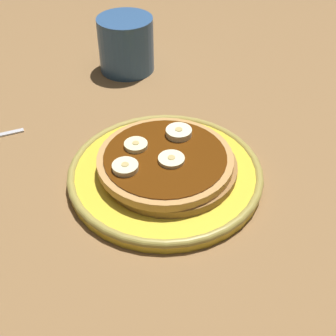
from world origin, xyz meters
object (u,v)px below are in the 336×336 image
(pancake_stack, at_px, (169,164))
(banana_slice_2, at_px, (139,145))
(coffee_mug, at_px, (128,43))
(banana_slice_1, at_px, (128,167))
(banana_slice_3, at_px, (181,133))
(banana_slice_0, at_px, (174,160))
(plate, at_px, (168,173))

(pancake_stack, relative_size, banana_slice_2, 6.00)
(banana_slice_2, bearing_deg, coffee_mug, 5.96)
(banana_slice_1, relative_size, banana_slice_3, 0.93)
(coffee_mug, bearing_deg, banana_slice_1, -176.71)
(banana_slice_0, height_order, banana_slice_2, same)
(banana_slice_1, relative_size, coffee_mug, 0.24)
(banana_slice_0, distance_m, banana_slice_3, 0.05)
(banana_slice_3, height_order, coffee_mug, coffee_mug)
(banana_slice_0, distance_m, banana_slice_1, 0.05)
(pancake_stack, height_order, banana_slice_0, banana_slice_0)
(banana_slice_0, height_order, banana_slice_3, banana_slice_3)
(pancake_stack, xyz_separation_m, banana_slice_0, (-0.01, -0.01, 0.01))
(plate, distance_m, banana_slice_1, 0.06)
(pancake_stack, xyz_separation_m, banana_slice_3, (0.04, -0.02, 0.01))
(banana_slice_0, height_order, banana_slice_1, banana_slice_1)
(plate, xyz_separation_m, coffee_mug, (0.28, 0.06, 0.04))
(pancake_stack, bearing_deg, banana_slice_3, -20.64)
(plate, xyz_separation_m, banana_slice_0, (-0.01, -0.01, 0.03))
(banana_slice_2, distance_m, coffee_mug, 0.26)
(banana_slice_1, distance_m, banana_slice_3, 0.09)
(banana_slice_0, relative_size, banana_slice_2, 1.09)
(banana_slice_0, height_order, coffee_mug, coffee_mug)
(plate, relative_size, coffee_mug, 1.89)
(pancake_stack, bearing_deg, banana_slice_0, -143.77)
(plate, bearing_deg, banana_slice_0, -142.92)
(banana_slice_1, bearing_deg, plate, -62.24)
(coffee_mug, bearing_deg, plate, -167.46)
(banana_slice_1, bearing_deg, banana_slice_2, -13.78)
(pancake_stack, height_order, coffee_mug, coffee_mug)
(banana_slice_1, distance_m, coffee_mug, 0.30)
(banana_slice_0, xyz_separation_m, banana_slice_3, (0.05, -0.01, 0.00))
(banana_slice_1, bearing_deg, pancake_stack, -64.03)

